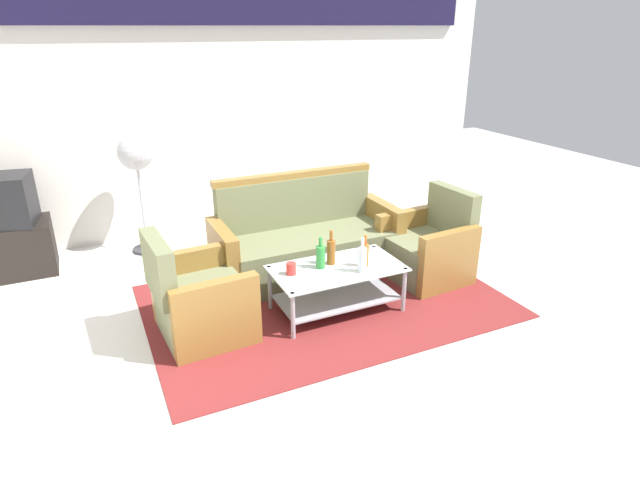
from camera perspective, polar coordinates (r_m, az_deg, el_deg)
ground_plane at (r=4.19m, az=5.27°, el=-10.95°), size 14.00×14.00×0.00m
wall_back at (r=6.37m, az=-8.55°, el=14.70°), size 6.52×0.19×2.80m
rug at (r=4.72m, az=0.58°, el=-6.65°), size 3.07×2.03×0.01m
couch at (r=5.13m, az=-1.54°, el=-0.36°), size 1.80×0.75×0.96m
armchair_left at (r=4.25m, az=-13.01°, el=-6.48°), size 0.74×0.80×0.85m
armchair_right at (r=5.17m, az=11.64°, el=-0.99°), size 0.75×0.81×0.85m
coffee_table at (r=4.46m, az=1.83°, el=-4.61°), size 1.10×0.60×0.40m
bottle_brown at (r=4.42m, az=1.21°, el=-1.24°), size 0.07×0.07×0.30m
bottle_clear at (r=4.29m, az=4.59°, el=-2.07°), size 0.08×0.08×0.30m
bottle_orange at (r=4.40m, az=4.91°, el=-1.58°), size 0.06×0.06×0.28m
bottle_green at (r=4.35m, az=0.05°, el=-1.78°), size 0.08×0.08×0.27m
cup at (r=4.27m, az=-3.16°, el=-3.12°), size 0.08×0.08×0.10m
tv_stand at (r=5.96m, az=-30.68°, el=-0.91°), size 0.80×0.50×0.52m
pedestal_fan at (r=5.77m, az=-19.34°, el=8.25°), size 0.36×0.36×1.27m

